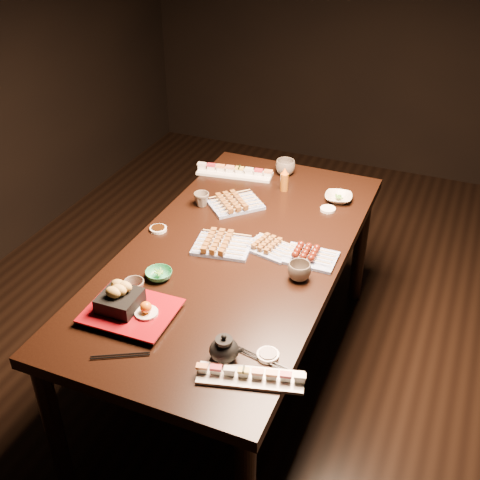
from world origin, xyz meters
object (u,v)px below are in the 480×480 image
(teacup_mid_right, at_px, (299,271))
(teacup_far_right, at_px, (285,167))
(yakitori_plate_left, at_px, (236,201))
(edamame_bowl_green, at_px, (159,275))
(tempura_tray, at_px, (130,303))
(sushi_platter_near, at_px, (251,374))
(yakitori_plate_center, at_px, (222,242))
(condiment_bottle, at_px, (284,179))
(teacup_near_left, at_px, (135,289))
(sushi_platter_far, at_px, (235,170))
(edamame_bowl_cream, at_px, (338,198))
(yakitori_plate_right, at_px, (270,245))
(teacup_far_left, at_px, (202,199))
(dining_table, at_px, (236,317))
(teapot, at_px, (224,347))

(teacup_mid_right, bearing_deg, teacup_far_right, 112.43)
(yakitori_plate_left, distance_m, edamame_bowl_green, 0.66)
(tempura_tray, distance_m, teacup_mid_right, 0.67)
(sushi_platter_near, xyz_separation_m, yakitori_plate_center, (-0.40, 0.67, 0.01))
(tempura_tray, bearing_deg, condiment_bottle, 78.66)
(teacup_near_left, xyz_separation_m, teacup_mid_right, (0.55, 0.35, 0.00))
(sushi_platter_far, distance_m, tempura_tray, 1.21)
(yakitori_plate_left, xyz_separation_m, edamame_bowl_green, (-0.06, -0.65, -0.01))
(yakitori_plate_center, height_order, edamame_bowl_cream, yakitori_plate_center)
(sushi_platter_far, distance_m, yakitori_plate_right, 0.73)
(yakitori_plate_right, bearing_deg, teacup_far_left, 165.21)
(teacup_near_left, bearing_deg, teacup_far_right, 81.00)
(dining_table, relative_size, sushi_platter_far, 4.54)
(sushi_platter_near, height_order, yakitori_plate_left, yakitori_plate_left)
(sushi_platter_far, bearing_deg, tempura_tray, 86.36)
(edamame_bowl_cream, bearing_deg, yakitori_plate_center, -120.36)
(yakitori_plate_left, xyz_separation_m, teacup_near_left, (-0.08, -0.79, 0.01))
(edamame_bowl_green, bearing_deg, teacup_mid_right, 22.03)
(teacup_far_left, bearing_deg, yakitori_plate_center, -50.91)
(yakitori_plate_right, bearing_deg, teacup_far_right, 117.16)
(dining_table, height_order, edamame_bowl_green, edamame_bowl_green)
(edamame_bowl_green, height_order, teacup_mid_right, teacup_mid_right)
(sushi_platter_near, relative_size, teacup_near_left, 4.41)
(dining_table, height_order, teapot, teapot)
(sushi_platter_near, height_order, edamame_bowl_cream, sushi_platter_near)
(teacup_mid_right, distance_m, condiment_bottle, 0.75)
(sushi_platter_near, height_order, teacup_near_left, teacup_near_left)
(edamame_bowl_green, height_order, teapot, teapot)
(teacup_far_left, bearing_deg, dining_table, -44.00)
(dining_table, distance_m, yakitori_plate_left, 0.55)
(yakitori_plate_right, relative_size, tempura_tray, 0.62)
(edamame_bowl_green, bearing_deg, teacup_far_right, 81.25)
(tempura_tray, bearing_deg, yakitori_plate_left, 86.14)
(yakitori_plate_right, height_order, tempura_tray, tempura_tray)
(sushi_platter_near, height_order, teacup_mid_right, teacup_mid_right)
(yakitori_plate_center, distance_m, edamame_bowl_cream, 0.70)
(sushi_platter_far, distance_m, teacup_far_left, 0.37)
(yakitori_plate_left, xyz_separation_m, edamame_bowl_cream, (0.44, 0.24, -0.01))
(sushi_platter_far, distance_m, teacup_far_right, 0.27)
(teacup_far_right, relative_size, teapot, 0.86)
(yakitori_plate_center, distance_m, condiment_bottle, 0.61)
(teacup_near_left, bearing_deg, yakitori_plate_center, 68.25)
(yakitori_plate_right, relative_size, condiment_bottle, 1.60)
(dining_table, distance_m, sushi_platter_far, 0.82)
(edamame_bowl_cream, height_order, condiment_bottle, condiment_bottle)
(edamame_bowl_cream, bearing_deg, sushi_platter_near, -88.02)
(yakitori_plate_left, bearing_deg, sushi_platter_far, 67.97)
(sushi_platter_far, xyz_separation_m, tempura_tray, (0.10, -1.20, 0.03))
(yakitori_plate_right, distance_m, edamame_bowl_cream, 0.56)
(edamame_bowl_cream, bearing_deg, condiment_bottle, 179.95)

